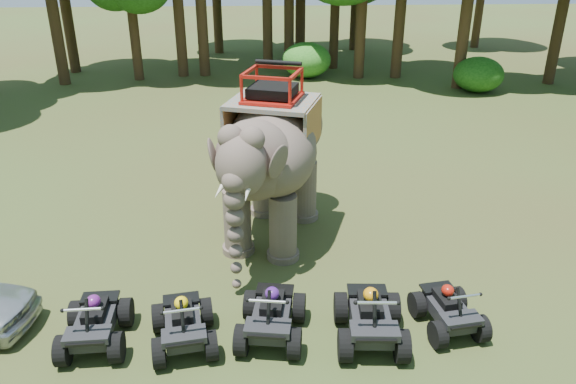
# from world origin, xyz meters

# --- Properties ---
(ground) EXTENTS (110.00, 110.00, 0.00)m
(ground) POSITION_xyz_m (0.00, 0.00, 0.00)
(ground) COLOR #47381E
(ground) RESTS_ON ground
(elephant) EXTENTS (3.93, 5.86, 4.53)m
(elephant) POSITION_xyz_m (-0.33, 2.64, 2.26)
(elephant) COLOR brown
(elephant) RESTS_ON ground
(atv_0) EXTENTS (1.30, 1.73, 1.25)m
(atv_0) POSITION_xyz_m (-3.96, -1.65, 0.63)
(atv_0) COLOR black
(atv_0) RESTS_ON ground
(atv_1) EXTENTS (1.46, 1.83, 1.23)m
(atv_1) POSITION_xyz_m (-2.22, -1.77, 0.62)
(atv_1) COLOR black
(atv_1) RESTS_ON ground
(atv_2) EXTENTS (1.52, 1.92, 1.30)m
(atv_2) POSITION_xyz_m (-0.49, -1.63, 0.65)
(atv_2) COLOR black
(atv_2) RESTS_ON ground
(atv_3) EXTENTS (1.46, 1.92, 1.36)m
(atv_3) POSITION_xyz_m (1.47, -1.84, 0.68)
(atv_3) COLOR black
(atv_3) RESTS_ON ground
(atv_4) EXTENTS (1.36, 1.71, 1.15)m
(atv_4) POSITION_xyz_m (3.14, -1.55, 0.58)
(atv_4) COLOR black
(atv_4) RESTS_ON ground
(tree_32) EXTENTS (5.30, 5.30, 7.58)m
(tree_32) POSITION_xyz_m (-7.23, 20.67, 3.79)
(tree_32) COLOR #195114
(tree_32) RESTS_ON ground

